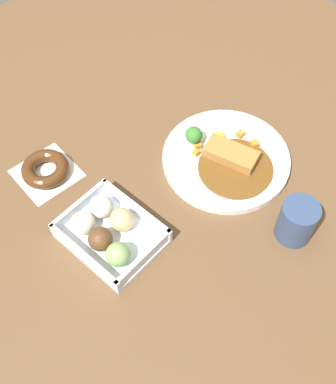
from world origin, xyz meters
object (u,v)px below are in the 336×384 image
Objects in this scene: chocolate_ring_donut at (45,169)px; coffee_mug at (297,221)px; curry_plate at (226,158)px; donut_box at (108,231)px.

chocolate_ring_donut is 0.55m from coffee_mug.
donut_box is at bearing -100.36° from curry_plate.
donut_box is 0.22m from chocolate_ring_donut.
curry_plate is at bearing 46.45° from chocolate_ring_donut.
donut_box is at bearing -136.59° from coffee_mug.
curry_plate is 1.50× the size of donut_box.
chocolate_ring_donut is at bearing -154.31° from coffee_mug.
donut_box is 2.05× the size of coffee_mug.
donut_box is (-0.06, -0.31, 0.01)m from curry_plate.
donut_box is at bearing -5.51° from chocolate_ring_donut.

